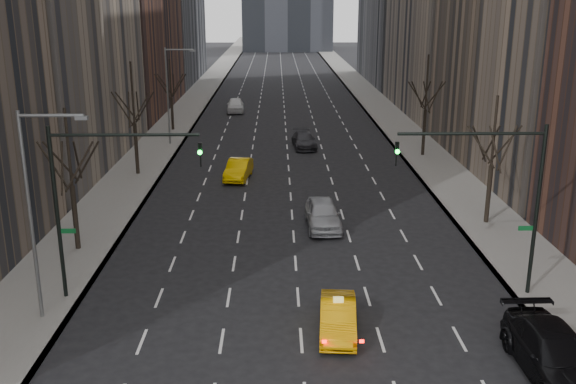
{
  "coord_description": "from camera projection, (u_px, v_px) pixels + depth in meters",
  "views": [
    {
      "loc": [
        -0.95,
        -15.32,
        13.34
      ],
      "look_at": [
        -0.38,
        17.44,
        3.5
      ],
      "focal_mm": 40.0,
      "sensor_mm": 36.0,
      "label": 1
    }
  ],
  "objects": [
    {
      "name": "tree_lw_d",
      "position": [
        171.0,
        97.0,
        67.1
      ],
      "size": [
        3.36,
        3.5,
        7.36
      ],
      "color": "black",
      "rests_on": "ground"
    },
    {
      "name": "tree_lw_b",
      "position": [
        72.0,
        186.0,
        34.49
      ],
      "size": [
        3.36,
        3.5,
        7.82
      ],
      "color": "black",
      "rests_on": "ground"
    },
    {
      "name": "sidewalk_right",
      "position": [
        375.0,
        103.0,
        85.74
      ],
      "size": [
        4.5,
        320.0,
        0.15
      ],
      "primitive_type": "cube",
      "color": "slate",
      "rests_on": "ground"
    },
    {
      "name": "parked_suv_black",
      "position": [
        555.0,
        354.0,
        23.47
      ],
      "size": [
        2.57,
        6.12,
        1.77
      ],
      "primitive_type": "imported",
      "rotation": [
        0.0,
        0.0,
        0.02
      ],
      "color": "black",
      "rests_on": "ground"
    },
    {
      "name": "tree_lw_c",
      "position": [
        135.0,
        125.0,
        49.72
      ],
      "size": [
        3.36,
        3.5,
        8.74
      ],
      "color": "black",
      "rests_on": "ground"
    },
    {
      "name": "far_car_white",
      "position": [
        236.0,
        105.0,
        79.27
      ],
      "size": [
        2.32,
        5.15,
        1.72
      ],
      "primitive_type": "imported",
      "rotation": [
        0.0,
        0.0,
        0.06
      ],
      "color": "white",
      "rests_on": "ground"
    },
    {
      "name": "traffic_mast_left",
      "position": [
        93.0,
        185.0,
        28.28
      ],
      "size": [
        6.69,
        0.39,
        8.0
      ],
      "color": "black",
      "rests_on": "ground"
    },
    {
      "name": "sidewalk_left",
      "position": [
        192.0,
        104.0,
        85.33
      ],
      "size": [
        4.5,
        320.0,
        0.15
      ],
      "primitive_type": "cube",
      "color": "slate",
      "rests_on": "ground"
    },
    {
      "name": "traffic_mast_right",
      "position": [
        502.0,
        183.0,
        28.59
      ],
      "size": [
        6.69,
        0.39,
        8.0
      ],
      "color": "black",
      "rests_on": "ground"
    },
    {
      "name": "far_taxi",
      "position": [
        239.0,
        169.0,
        49.64
      ],
      "size": [
        2.18,
        4.78,
        1.52
      ],
      "primitive_type": "imported",
      "rotation": [
        0.0,
        0.0,
        -0.13
      ],
      "color": "#FFC205",
      "rests_on": "ground"
    },
    {
      "name": "tree_rw_b",
      "position": [
        491.0,
        166.0,
        38.73
      ],
      "size": [
        3.36,
        3.5,
        7.82
      ],
      "color": "black",
      "rests_on": "ground"
    },
    {
      "name": "silver_sedan_ahead",
      "position": [
        323.0,
        214.0,
        38.99
      ],
      "size": [
        2.19,
        5.08,
        1.71
      ],
      "primitive_type": "imported",
      "rotation": [
        0.0,
        0.0,
        0.03
      ],
      "color": "#A2A4AA",
      "rests_on": "ground"
    },
    {
      "name": "streetlight_near",
      "position": [
        37.0,
        196.0,
        26.3
      ],
      "size": [
        2.83,
        0.22,
        9.0
      ],
      "color": "slate",
      "rests_on": "ground"
    },
    {
      "name": "streetlight_far",
      "position": [
        171.0,
        86.0,
        59.82
      ],
      "size": [
        2.83,
        0.22,
        9.0
      ],
      "color": "slate",
      "rests_on": "ground"
    },
    {
      "name": "far_suv_grey",
      "position": [
        304.0,
        140.0,
        60.13
      ],
      "size": [
        2.43,
        5.14,
        1.45
      ],
      "primitive_type": "imported",
      "rotation": [
        0.0,
        0.0,
        0.08
      ],
      "color": "#2B2B30",
      "rests_on": "ground"
    },
    {
      "name": "taxi_sedan",
      "position": [
        338.0,
        317.0,
        26.62
      ],
      "size": [
        1.8,
        4.31,
        1.39
      ],
      "primitive_type": "imported",
      "rotation": [
        0.0,
        0.0,
        -0.08
      ],
      "color": "#EF9F05",
      "rests_on": "ground"
    },
    {
      "name": "tree_rw_c",
      "position": [
        425.0,
        111.0,
        55.87
      ],
      "size": [
        3.36,
        3.5,
        8.74
      ],
      "color": "black",
      "rests_on": "ground"
    }
  ]
}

